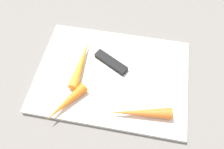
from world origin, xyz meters
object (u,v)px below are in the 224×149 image
object	(u,v)px
carrot_shortest	(66,103)
cutting_board	(112,76)
carrot_longest	(81,62)
knife	(115,65)
carrot_medium	(140,113)

from	to	relation	value
carrot_shortest	cutting_board	bearing A→B (deg)	171.69
cutting_board	carrot_longest	distance (m)	0.08
knife	carrot_longest	distance (m)	0.08
carrot_longest	carrot_medium	distance (m)	0.19
carrot_shortest	knife	bearing A→B (deg)	176.75
knife	carrot_longest	bearing A→B (deg)	-143.40
cutting_board	carrot_longest	size ratio (longest dim) A/B	2.54
cutting_board	knife	size ratio (longest dim) A/B	1.95
cutting_board	carrot_longest	xyz separation A→B (m)	(0.08, -0.01, 0.02)
knife	carrot_shortest	bearing A→B (deg)	-97.19
carrot_shortest	carrot_medium	world-z (taller)	carrot_medium
cutting_board	carrot_shortest	distance (m)	0.13
cutting_board	carrot_longest	world-z (taller)	carrot_longest
carrot_longest	carrot_shortest	world-z (taller)	same
cutting_board	knife	bearing A→B (deg)	-98.57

